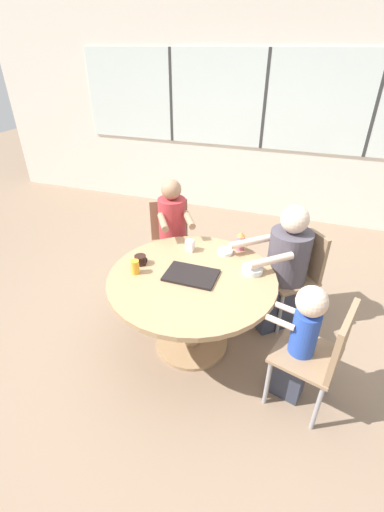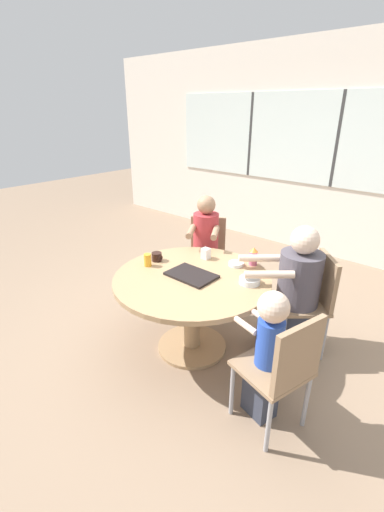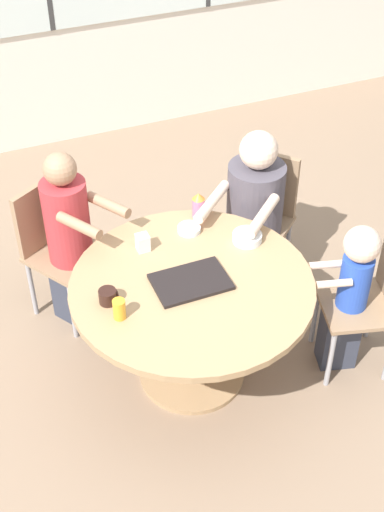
{
  "view_description": "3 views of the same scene",
  "coord_description": "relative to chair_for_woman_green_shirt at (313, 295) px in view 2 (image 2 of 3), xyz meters",
  "views": [
    {
      "loc": [
        0.7,
        -1.98,
        2.18
      ],
      "look_at": [
        0.0,
        0.0,
        0.88
      ],
      "focal_mm": 24.0,
      "sensor_mm": 36.0,
      "label": 1
    },
    {
      "loc": [
        1.63,
        -1.86,
        1.96
      ],
      "look_at": [
        0.0,
        0.0,
        0.88
      ],
      "focal_mm": 24.0,
      "sensor_mm": 36.0,
      "label": 2
    },
    {
      "loc": [
        -1.03,
        -2.52,
        3.15
      ],
      "look_at": [
        0.0,
        0.0,
        0.88
      ],
      "focal_mm": 50.0,
      "sensor_mm": 36.0,
      "label": 3
    }
  ],
  "objects": [
    {
      "name": "coffee_mug",
      "position": [
        -1.19,
        -0.65,
        0.22
      ],
      "size": [
        0.1,
        0.09,
        0.08
      ],
      "color": "black",
      "rests_on": "dining_table"
    },
    {
      "name": "ground_plane",
      "position": [
        -0.75,
        -0.67,
        -0.52
      ],
      "size": [
        16.0,
        16.0,
        0.0
      ],
      "primitive_type": "plane",
      "color": "#8C725B"
    },
    {
      "name": "bowl_cereal",
      "position": [
        -0.6,
        -0.27,
        0.2
      ],
      "size": [
        0.13,
        0.13,
        0.03
      ],
      "color": "silver",
      "rests_on": "dining_table"
    },
    {
      "name": "person_woman_green_shirt",
      "position": [
        -0.13,
        -0.11,
        -0.02
      ],
      "size": [
        0.69,
        0.67,
        1.13
      ],
      "rotation": [
        0.0,
        0.0,
        -3.98
      ],
      "color": "#333847",
      "rests_on": "ground_plane"
    },
    {
      "name": "chair_for_toddler",
      "position": [
        0.22,
        -0.94,
        0.0
      ],
      "size": [
        0.49,
        0.49,
        0.87
      ],
      "rotation": [
        0.0,
        0.0,
        1.3
      ],
      "color": "#937556",
      "rests_on": "ground_plane"
    },
    {
      "name": "dining_table",
      "position": [
        -0.75,
        -0.67,
        0.03
      ],
      "size": [
        1.27,
        1.27,
        0.7
      ],
      "color": "tan",
      "rests_on": "ground_plane"
    },
    {
      "name": "chair_for_woman_green_shirt",
      "position": [
        0.0,
        0.0,
        0.0
      ],
      "size": [
        0.56,
        0.56,
        0.87
      ],
      "rotation": [
        0.0,
        0.0,
        -3.98
      ],
      "color": "#937556",
      "rests_on": "ground_plane"
    },
    {
      "name": "wall_back_with_windows",
      "position": [
        -0.75,
        2.19,
        0.89
      ],
      "size": [
        8.4,
        0.08,
        2.8
      ],
      "color": "silver",
      "rests_on": "ground_plane"
    },
    {
      "name": "person_toddler",
      "position": [
        0.08,
        -0.9,
        -0.02
      ],
      "size": [
        0.35,
        0.25,
        0.97
      ],
      "rotation": [
        0.0,
        0.0,
        1.3
      ],
      "color": "#333847",
      "rests_on": "ground_plane"
    },
    {
      "name": "person_man_blue_shirt",
      "position": [
        -1.2,
        0.05,
        0.01
      ],
      "size": [
        0.47,
        0.54,
        1.16
      ],
      "rotation": [
        0.0,
        0.0,
        -2.59
      ],
      "color": "#333847",
      "rests_on": "ground_plane"
    },
    {
      "name": "bowl_white_shallow",
      "position": [
        -0.34,
        -0.47,
        0.2
      ],
      "size": [
        0.16,
        0.16,
        0.05
      ],
      "color": "silver",
      "rests_on": "dining_table"
    },
    {
      "name": "chair_for_man_blue_shirt",
      "position": [
        -1.28,
        0.18,
        0.0
      ],
      "size": [
        0.55,
        0.55,
        0.87
      ],
      "rotation": [
        0.0,
        0.0,
        -2.59
      ],
      "color": "#937556",
      "rests_on": "ground_plane"
    },
    {
      "name": "juice_glass",
      "position": [
        -1.17,
        -0.77,
        0.24
      ],
      "size": [
        0.06,
        0.06,
        0.11
      ],
      "color": "gold",
      "rests_on": "dining_table"
    },
    {
      "name": "milk_carton_small",
      "position": [
        -0.89,
        -0.32,
        0.23
      ],
      "size": [
        0.07,
        0.07,
        0.1
      ],
      "color": "silver",
      "rests_on": "dining_table"
    },
    {
      "name": "food_tray_dark",
      "position": [
        -0.76,
        -0.67,
        0.19
      ],
      "size": [
        0.39,
        0.26,
        0.02
      ],
      "color": "black",
      "rests_on": "dining_table"
    },
    {
      "name": "sippy_cup",
      "position": [
        -0.5,
        -0.16,
        0.26
      ],
      "size": [
        0.07,
        0.07,
        0.16
      ],
      "color": "#CC668C",
      "rests_on": "dining_table"
    }
  ]
}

